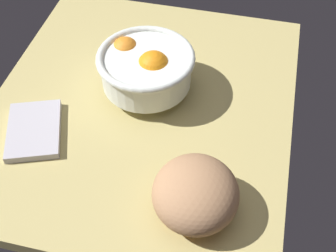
{
  "coord_description": "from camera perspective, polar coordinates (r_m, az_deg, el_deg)",
  "views": [
    {
      "loc": [
        -64.59,
        -21.0,
        70.69
      ],
      "look_at": [
        -9.05,
        -7.89,
        5.0
      ],
      "focal_mm": 49.18,
      "sensor_mm": 36.0,
      "label": 1
    }
  ],
  "objects": [
    {
      "name": "bread_loaf",
      "position": [
        0.78,
        3.43,
        -8.36
      ],
      "size": [
        17.35,
        16.77,
        9.67
      ],
      "primitive_type": "ellipsoid",
      "rotation": [
        0.0,
        0.0,
        0.13
      ],
      "color": "tan",
      "rests_on": "ground"
    },
    {
      "name": "napkin_folded",
      "position": [
        0.96,
        -16.27,
        -0.49
      ],
      "size": [
        17.24,
        14.73,
        1.59
      ],
      "primitive_type": "cube",
      "rotation": [
        0.0,
        0.0,
        0.36
      ],
      "color": "#BAB6C0",
      "rests_on": "ground"
    },
    {
      "name": "ground_plane",
      "position": [
        0.99,
        -3.24,
        2.17
      ],
      "size": [
        72.21,
        63.15,
        3.0
      ],
      "primitive_type": "cube",
      "color": "tan"
    },
    {
      "name": "fruit_bowl",
      "position": [
        0.97,
        -2.84,
        7.31
      ],
      "size": [
        20.44,
        20.44,
        10.81
      ],
      "color": "white",
      "rests_on": "ground"
    }
  ]
}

